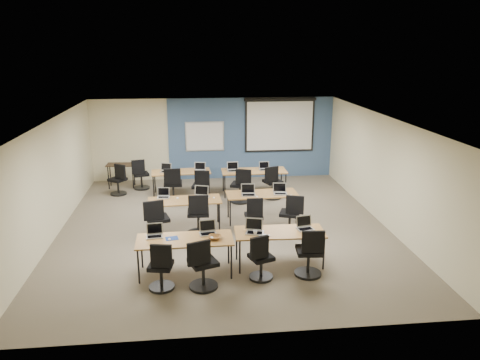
{
  "coord_description": "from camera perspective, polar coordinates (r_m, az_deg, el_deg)",
  "views": [
    {
      "loc": [
        -0.77,
        -10.82,
        4.37
      ],
      "look_at": [
        0.44,
        0.4,
        1.09
      ],
      "focal_mm": 35.0,
      "sensor_mm": 36.0,
      "label": 1
    }
  ],
  "objects": [
    {
      "name": "task_chair_1",
      "position": [
        8.76,
        -4.62,
        -10.66
      ],
      "size": [
        0.56,
        0.54,
        1.02
      ],
      "rotation": [
        0.0,
        0.0,
        0.35
      ],
      "color": "black",
      "rests_on": "floor"
    },
    {
      "name": "mouse_4",
      "position": [
        11.59,
        -7.63,
        -2.2
      ],
      "size": [
        0.09,
        0.12,
        0.04
      ],
      "primitive_type": "ellipsoid",
      "rotation": [
        0.0,
        0.0,
        -0.25
      ],
      "color": "white",
      "rests_on": "training_table_mid_left"
    },
    {
      "name": "mouse_1",
      "position": [
        9.21,
        -3.47,
        -7.02
      ],
      "size": [
        0.09,
        0.11,
        0.04
      ],
      "primitive_type": "ellipsoid",
      "rotation": [
        0.0,
        0.0,
        0.32
      ],
      "color": "white",
      "rests_on": "training_table_front_left"
    },
    {
      "name": "snack_bowl",
      "position": [
        9.17,
        -3.11,
        -6.96
      ],
      "size": [
        0.35,
        0.35,
        0.07
      ],
      "primitive_type": "imported",
      "rotation": [
        0.0,
        0.0,
        -0.18
      ],
      "color": "brown",
      "rests_on": "training_table_front_left"
    },
    {
      "name": "snack_plate",
      "position": [
        9.31,
        2.88,
        -6.8
      ],
      "size": [
        0.2,
        0.2,
        0.01
      ],
      "primitive_type": "cylinder",
      "rotation": [
        0.0,
        0.0,
        -0.1
      ],
      "color": "white",
      "rests_on": "training_table_front_right"
    },
    {
      "name": "whiteboard",
      "position": [
        15.53,
        -4.32,
        5.31
      ],
      "size": [
        1.28,
        0.03,
        0.98
      ],
      "color": "silver",
      "rests_on": "wall_back"
    },
    {
      "name": "mouse_6",
      "position": [
        11.61,
        2.07,
        -2.03
      ],
      "size": [
        0.08,
        0.1,
        0.03
      ],
      "primitive_type": "ellipsoid",
      "rotation": [
        0.0,
        0.0,
        -0.27
      ],
      "color": "white",
      "rests_on": "training_table_mid_right"
    },
    {
      "name": "laptop_1",
      "position": [
        9.43,
        -3.95,
        -6.15
      ],
      "size": [
        0.33,
        0.28,
        0.25
      ],
      "rotation": [
        0.0,
        0.0,
        0.14
      ],
      "color": "silver",
      "rests_on": "training_table_front_left"
    },
    {
      "name": "wall_front",
      "position": [
        7.05,
        0.72,
        -9.18
      ],
      "size": [
        8.0,
        0.04,
        2.7
      ],
      "primitive_type": "cube",
      "color": "beige",
      "rests_on": "ground"
    },
    {
      "name": "laptop_3",
      "position": [
        9.73,
        7.9,
        -5.54
      ],
      "size": [
        0.33,
        0.28,
        0.25
      ],
      "rotation": [
        0.0,
        0.0,
        0.18
      ],
      "color": "#BABABA",
      "rests_on": "training_table_front_right"
    },
    {
      "name": "laptop_4",
      "position": [
        11.72,
        -9.32,
        -1.82
      ],
      "size": [
        0.3,
        0.25,
        0.23
      ],
      "rotation": [
        0.0,
        0.0,
        -0.09
      ],
      "color": "#B7B7BD",
      "rests_on": "training_table_mid_left"
    },
    {
      "name": "task_chair_6",
      "position": [
        11.12,
        1.71,
        -4.78
      ],
      "size": [
        0.46,
        0.46,
        0.95
      ],
      "rotation": [
        0.0,
        0.0,
        -0.0
      ],
      "color": "black",
      "rests_on": "floor"
    },
    {
      "name": "task_chair_7",
      "position": [
        11.23,
        6.22,
        -4.54
      ],
      "size": [
        0.54,
        0.52,
        1.0
      ],
      "rotation": [
        0.0,
        0.0,
        -0.35
      ],
      "color": "black",
      "rests_on": "floor"
    },
    {
      "name": "task_chair_4",
      "position": [
        10.9,
        -10.09,
        -5.27
      ],
      "size": [
        0.57,
        0.56,
        1.04
      ],
      "rotation": [
        0.0,
        0.0,
        0.26
      ],
      "color": "black",
      "rests_on": "floor"
    },
    {
      "name": "task_chair_8",
      "position": [
        13.45,
        -8.16,
        -0.97
      ],
      "size": [
        0.58,
        0.58,
        1.05
      ],
      "rotation": [
        0.0,
        0.0,
        0.01
      ],
      "color": "black",
      "rests_on": "floor"
    },
    {
      "name": "wall_left",
      "position": [
        11.69,
        -21.95,
        0.02
      ],
      "size": [
        0.04,
        9.0,
        2.7
      ],
      "primitive_type": "cube",
      "color": "beige",
      "rests_on": "ground"
    },
    {
      "name": "floor",
      "position": [
        11.7,
        -1.94,
        -5.75
      ],
      "size": [
        8.0,
        9.0,
        0.02
      ],
      "primitive_type": "cube",
      "color": "#6B6354",
      "rests_on": "ground"
    },
    {
      "name": "mouse_0",
      "position": [
        9.23,
        -8.59,
        -7.15
      ],
      "size": [
        0.07,
        0.09,
        0.03
      ],
      "primitive_type": "ellipsoid",
      "rotation": [
        0.0,
        0.0,
        0.12
      ],
      "color": "white",
      "rests_on": "training_table_front_left"
    },
    {
      "name": "ceiling",
      "position": [
        10.98,
        -2.07,
        7.43
      ],
      "size": [
        8.0,
        9.0,
        0.02
      ],
      "primitive_type": "cube",
      "color": "white",
      "rests_on": "ground"
    },
    {
      "name": "spare_chair_b",
      "position": [
        14.49,
        -14.58,
        -0.25
      ],
      "size": [
        0.56,
        0.49,
        0.97
      ],
      "rotation": [
        0.0,
        0.0,
        -0.64
      ],
      "color": "black",
      "rests_on": "floor"
    },
    {
      "name": "laptop_2",
      "position": [
        9.46,
        1.78,
        -6.01
      ],
      "size": [
        0.35,
        0.3,
        0.27
      ],
      "rotation": [
        0.0,
        0.0,
        -0.27
      ],
      "color": "silver",
      "rests_on": "training_table_front_right"
    },
    {
      "name": "training_table_front_right",
      "position": [
        9.57,
        4.85,
        -6.51
      ],
      "size": [
        1.81,
        0.76,
        0.73
      ],
      "rotation": [
        0.0,
        0.0,
        -0.03
      ],
      "color": "#9D6A2C",
      "rests_on": "floor"
    },
    {
      "name": "mouse_8",
      "position": [
        13.8,
        -7.52,
        0.81
      ],
      "size": [
        0.07,
        0.1,
        0.03
      ],
      "primitive_type": "ellipsoid",
      "rotation": [
        0.0,
        0.0,
        0.08
      ],
      "color": "white",
      "rests_on": "training_table_back_left"
    },
    {
      "name": "task_chair_5",
      "position": [
        11.11,
        -5.08,
        -4.61
      ],
      "size": [
        0.57,
        0.57,
        1.05
      ],
      "rotation": [
        0.0,
        0.0,
        -0.03
      ],
      "color": "black",
      "rests_on": "floor"
    },
    {
      "name": "laptop_6",
      "position": [
        11.75,
        1.03,
        -1.52
      ],
      "size": [
        0.35,
        0.3,
        0.26
      ],
      "rotation": [
        0.0,
        0.0,
        -0.08
      ],
      "color": "#9FA0A9",
      "rests_on": "training_table_mid_right"
    },
    {
      "name": "mouse_10",
      "position": [
        13.95,
        0.35,
        1.12
      ],
      "size": [
        0.07,
        0.1,
        0.03
      ],
      "primitive_type": "ellipsoid",
      "rotation": [
        0.0,
        0.0,
        -0.24
      ],
      "color": "white",
      "rests_on": "training_table_back_right"
    },
    {
      "name": "blue_mousepad",
      "position": [
        9.28,
        -8.31,
        -7.05
      ],
      "size": [
        0.28,
        0.25,
        0.01
      ],
      "primitive_type": "cube",
      "rotation": [
        0.0,
        0.0,
        0.19
      ],
      "color": "navy",
      "rests_on": "training_table_front_left"
    },
    {
      "name": "laptop_8",
      "position": [
        14.05,
        -9.01,
        1.23
      ],
      "size": [
        0.33,
        0.28,
        0.25
      ],
      "rotation": [
        0.0,
        0.0,
        -0.34
      ],
      "color": "#A9A9A9",
      "rests_on": "training_table_back_left"
    },
    {
      "name": "laptop_9",
      "position": [
        14.01,
        -4.88,
        1.34
      ],
      "size": [
        0.33,
        0.28,
        0.25
      ],
      "rotation": [
        0.0,
        0.0,
        -0.15
      ],
      "color": "#B5B5BE",
      "rests_on": "training_table_back_left"
    },
    {
      "name": "wall_back",
      "position": [
        15.64,
        -3.22,
        5.03
      ],
      "size": [
        8.0,
        0.04,
        2.7
      ],
      "primitive_type": "cube",
      "color": "beige",
      "rests_on": "ground"
    },
    {
      "name": "laptop_0",
      "position": [
        9.42,
        -10.38,
        -6.41
      ],
      "size": [
        0.32,
        0.27,
        0.24
      ],
      "rotation": [
        0.0,
        0.0,
        0.11
      ],
      "color": "silver",
      "rests_on": "training_table_front_left"
    },
    {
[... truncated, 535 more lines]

